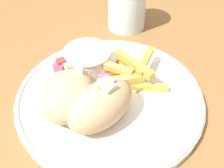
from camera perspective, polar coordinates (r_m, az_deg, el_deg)
table at (r=0.51m, az=-4.45°, el=-4.84°), size 1.56×1.56×0.73m
plate at (r=0.44m, az=-0.00°, el=-2.31°), size 0.31×0.31×0.02m
pita_sandwich_near at (r=0.37m, az=-2.39°, el=-4.45°), size 0.11×0.07×0.07m
pita_sandwich_far at (r=0.40m, az=-9.58°, el=-2.07°), size 0.13×0.12×0.07m
fries_pile at (r=0.45m, az=3.49°, el=2.37°), size 0.12×0.14×0.04m
sauce_ramekin at (r=0.47m, az=-5.34°, el=5.68°), size 0.09×0.09×0.04m
water_glass at (r=0.60m, az=3.28°, el=16.67°), size 0.08×0.08×0.11m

